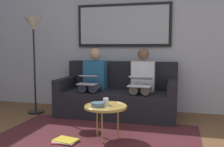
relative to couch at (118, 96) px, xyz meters
The scene contains 13 objects.
wall_rear 1.10m from the couch, 90.00° to the right, with size 6.00×0.12×2.60m, color #B7BCC6.
area_rug 1.30m from the couch, 90.00° to the left, with size 2.60×1.80×0.01m, color #4C1E23.
couch is the anchor object (origin of this frame).
framed_mirror 1.30m from the couch, 90.00° to the right, with size 1.72×0.05×0.77m.
coffee_table 1.23m from the couch, 95.98° to the left, with size 0.54×0.54×0.43m.
cup 1.18m from the couch, 95.57° to the left, with size 0.07×0.07×0.09m, color silver.
bowl 1.28m from the couch, 91.78° to the left, with size 0.17×0.17×0.05m, color slate.
person_left 0.52m from the couch, behind, with size 0.38×0.58×1.14m.
laptop_white 0.61m from the couch, 143.74° to the left, with size 0.35×0.35×0.15m.
person_right 0.52m from the couch, ahead, with size 0.38×0.58×1.14m.
laptop_silver 0.61m from the couch, 36.80° to the left, with size 0.31×0.33×0.14m.
magazine_stack 1.53m from the couch, 77.69° to the left, with size 0.34×0.26×0.03m.
standing_lamp 1.80m from the couch, 10.55° to the left, with size 0.32×0.32×1.66m.
Camera 1 is at (-1.02, 2.19, 1.17)m, focal length 41.86 mm.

